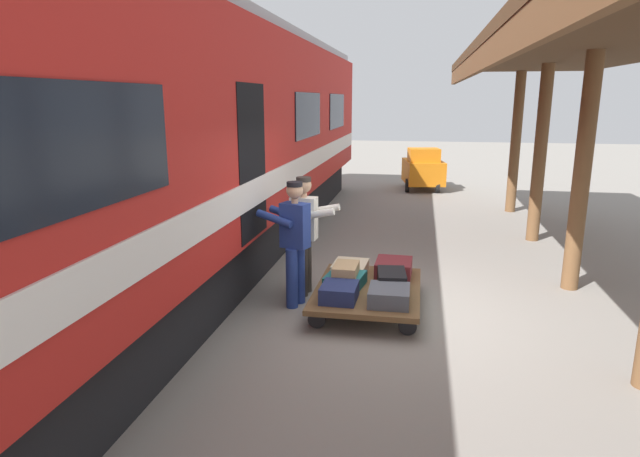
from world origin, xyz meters
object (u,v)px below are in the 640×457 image
luggage_cart (368,290)px  suitcase_black_hardshell (392,280)px  suitcase_navy_fabric (339,292)px  suitcase_teal_softside (345,280)px  porter_by_door (305,232)px  suitcase_cream_canvas (350,268)px  suitcase_tan_vintage (346,269)px  baggage_tug (423,169)px  porter_in_overalls (294,239)px  suitcase_maroon_trunk (394,268)px  suitcase_slate_roller (389,296)px  train_car (146,152)px

luggage_cart → suitcase_black_hardshell: bearing=-180.0°
suitcase_navy_fabric → suitcase_teal_softside: size_ratio=0.94×
suitcase_navy_fabric → porter_by_door: porter_by_door is taller
suitcase_cream_canvas → suitcase_tan_vintage: bearing=91.0°
baggage_tug → suitcase_black_hardshell: bearing=87.7°
suitcase_cream_canvas → porter_in_overalls: (0.69, 0.59, 0.55)m
suitcase_teal_softside → baggage_tug: bearing=-95.8°
suitcase_tan_vintage → suitcase_maroon_trunk: bearing=-138.4°
suitcase_cream_canvas → suitcase_navy_fabric: size_ratio=1.13×
suitcase_cream_canvas → suitcase_teal_softside: suitcase_cream_canvas is taller
suitcase_slate_roller → porter_in_overalls: 1.49m
luggage_cart → suitcase_cream_canvas: suitcase_cream_canvas is taller
suitcase_tan_vintage → suitcase_teal_softside: bearing=-54.9°
train_car → suitcase_navy_fabric: (-2.72, 0.42, -1.67)m
suitcase_black_hardshell → suitcase_slate_roller: suitcase_black_hardshell is taller
suitcase_tan_vintage → baggage_tug: bearing=-95.7°
suitcase_black_hardshell → suitcase_tan_vintage: (0.61, 0.01, 0.12)m
suitcase_slate_roller → train_car: bearing=-7.3°
suitcase_teal_softside → porter_by_door: size_ratio=0.32×
suitcase_teal_softside → suitcase_tan_vintage: 0.16m
suitcase_black_hardshell → suitcase_maroon_trunk: bearing=-90.0°
suitcase_navy_fabric → porter_by_door: size_ratio=0.30×
luggage_cart → suitcase_cream_canvas: bearing=-59.6°
porter_by_door → baggage_tug: size_ratio=0.91×
suitcase_cream_canvas → suitcase_slate_roller: (-0.62, 1.06, 0.02)m
suitcase_navy_fabric → suitcase_tan_vintage: size_ratio=1.03×
luggage_cart → suitcase_slate_roller: (-0.31, 0.53, 0.14)m
suitcase_maroon_trunk → suitcase_tan_vintage: suitcase_tan_vintage is taller
suitcase_maroon_trunk → suitcase_black_hardshell: bearing=90.0°
suitcase_teal_softside → suitcase_tan_vintage: (-0.01, 0.01, 0.15)m
suitcase_teal_softside → suitcase_maroon_trunk: bearing=-139.6°
suitcase_navy_fabric → suitcase_black_hardshell: 0.82m
luggage_cart → suitcase_black_hardshell: (-0.31, -0.00, 0.16)m
suitcase_slate_roller → baggage_tug: bearing=-92.2°
suitcase_cream_canvas → porter_by_door: bearing=12.8°
porter_by_door → suitcase_navy_fabric: bearing=124.5°
baggage_tug → suitcase_tan_vintage: bearing=84.3°
suitcase_black_hardshell → suitcase_tan_vintage: bearing=1.3°
train_car → porter_by_door: train_car is taller
suitcase_black_hardshell → porter_by_door: size_ratio=0.33×
suitcase_black_hardshell → suitcase_maroon_trunk: (0.00, -0.53, -0.00)m
train_car → suitcase_slate_roller: bearing=172.7°
suitcase_maroon_trunk → porter_by_door: porter_by_door is taller
suitcase_slate_roller → porter_in_overalls: (1.31, -0.47, 0.53)m
suitcase_slate_roller → suitcase_maroon_trunk: size_ratio=0.94×
luggage_cart → suitcase_teal_softside: 0.34m
suitcase_tan_vintage → porter_by_door: 0.85m
train_car → baggage_tug: size_ratio=10.94×
suitcase_cream_canvas → suitcase_navy_fabric: 1.06m
suitcase_maroon_trunk → train_car: bearing=10.7°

